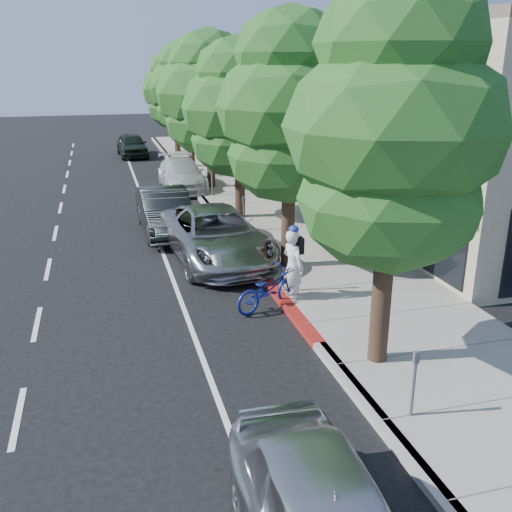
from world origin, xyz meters
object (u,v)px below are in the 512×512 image
object	(u,v)px
dark_suv_far	(132,145)
street_tree_1	(290,111)
cyclist	(293,267)
street_tree_0	(394,133)
street_tree_4	(189,89)
street_tree_2	(239,110)
bicycle	(268,289)
silver_suv	(216,235)
dark_sedan	(165,212)
street_tree_3	(209,95)
street_tree_5	(175,90)
white_pickup	(182,174)
pedestrian	(337,224)

from	to	relation	value
dark_suv_far	street_tree_1	bearing A→B (deg)	-85.68
cyclist	street_tree_0	bearing A→B (deg)	170.97
street_tree_4	cyclist	bearing A→B (deg)	-91.83
street_tree_2	bicycle	bearing A→B (deg)	-99.11
silver_suv	dark_sedan	distance (m)	3.69
street_tree_2	street_tree_3	distance (m)	6.01
street_tree_1	street_tree_2	size ratio (longest dim) A/B	1.08
street_tree_5	white_pickup	bearing A→B (deg)	-96.92
street_tree_1	cyclist	world-z (taller)	street_tree_1
silver_suv	pedestrian	size ratio (longest dim) A/B	3.04
street_tree_4	street_tree_0	bearing A→B (deg)	-90.00
bicycle	street_tree_2	bearing A→B (deg)	-33.54
street_tree_3	silver_suv	size ratio (longest dim) A/B	1.28
street_tree_3	pedestrian	bearing A→B (deg)	-80.51
bicycle	silver_suv	distance (m)	4.14
street_tree_3	white_pickup	xyz separation A→B (m)	(-1.40, 0.46, -3.82)
dark_sedan	dark_suv_far	size ratio (longest dim) A/B	1.10
street_tree_1	street_tree_2	world-z (taller)	street_tree_1
street_tree_2	street_tree_3	xyz separation A→B (m)	(0.00, 6.00, 0.25)
street_tree_0	street_tree_1	size ratio (longest dim) A/B	1.01
street_tree_3	silver_suv	world-z (taller)	street_tree_3
dark_suv_far	street_tree_0	bearing A→B (deg)	-87.19
street_tree_1	cyclist	size ratio (longest dim) A/B	3.77
street_tree_0	dark_sedan	world-z (taller)	street_tree_0
dark_sedan	dark_suv_far	distance (m)	18.53
dark_suv_far	bicycle	bearing A→B (deg)	-89.42
dark_sedan	white_pickup	distance (m)	7.65
street_tree_2	cyclist	distance (m)	9.05
street_tree_3	white_pickup	size ratio (longest dim) A/B	1.49
pedestrian	dark_suv_far	bearing A→B (deg)	-115.51
silver_suv	dark_suv_far	xyz separation A→B (m)	(-1.18, 22.03, -0.07)
street_tree_5	dark_suv_far	size ratio (longest dim) A/B	1.55
silver_suv	dark_suv_far	world-z (taller)	silver_suv
bicycle	silver_suv	bearing A→B (deg)	-16.97
street_tree_1	white_pickup	xyz separation A→B (m)	(-1.40, 12.46, -4.02)
cyclist	dark_suv_far	bearing A→B (deg)	-13.86
street_tree_0	dark_suv_far	bearing A→B (deg)	95.99
street_tree_1	silver_suv	size ratio (longest dim) A/B	1.28
cyclist	street_tree_2	bearing A→B (deg)	-23.68
street_tree_1	street_tree_3	size ratio (longest dim) A/B	1.00
dark_sedan	pedestrian	size ratio (longest dim) A/B	2.52
street_tree_2	dark_suv_far	bearing A→B (deg)	100.03
street_tree_2	street_tree_5	size ratio (longest dim) A/B	1.02
cyclist	pedestrian	size ratio (longest dim) A/B	1.03
street_tree_2	white_pickup	bearing A→B (deg)	102.23
street_tree_3	dark_suv_far	distance (m)	12.53
silver_suv	dark_sedan	xyz separation A→B (m)	(-1.18, 3.50, -0.01)
street_tree_1	silver_suv	distance (m)	4.63
dark_suv_far	pedestrian	xyz separation A→B (m)	(4.99, -22.83, 0.37)
street_tree_1	cyclist	distance (m)	4.50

